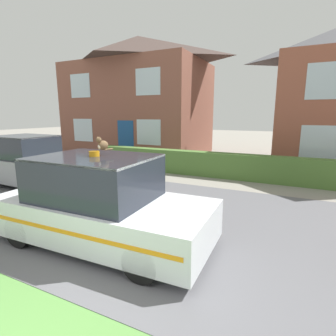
{
  "coord_description": "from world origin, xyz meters",
  "views": [
    {
      "loc": [
        2.31,
        -1.11,
        2.41
      ],
      "look_at": [
        -0.59,
        4.88,
        1.05
      ],
      "focal_mm": 28.0,
      "sensor_mm": 36.0,
      "label": 1
    }
  ],
  "objects_px": {
    "police_car": "(101,203)",
    "house_left": "(139,95)",
    "neighbour_car_far": "(24,162)",
    "cat": "(102,144)"
  },
  "relations": [
    {
      "from": "police_car",
      "to": "house_left",
      "type": "height_order",
      "value": "house_left"
    },
    {
      "from": "police_car",
      "to": "house_left",
      "type": "distance_m",
      "value": 12.55
    },
    {
      "from": "house_left",
      "to": "neighbour_car_far",
      "type": "bearing_deg",
      "value": -85.86
    },
    {
      "from": "police_car",
      "to": "neighbour_car_far",
      "type": "distance_m",
      "value": 5.62
    },
    {
      "from": "police_car",
      "to": "house_left",
      "type": "bearing_deg",
      "value": 116.67
    },
    {
      "from": "cat",
      "to": "house_left",
      "type": "height_order",
      "value": "house_left"
    },
    {
      "from": "cat",
      "to": "house_left",
      "type": "bearing_deg",
      "value": -133.52
    },
    {
      "from": "neighbour_car_far",
      "to": "house_left",
      "type": "distance_m",
      "value": 9.05
    },
    {
      "from": "police_car",
      "to": "neighbour_car_far",
      "type": "xyz_separation_m",
      "value": [
        -5.19,
        2.18,
        0.02
      ]
    },
    {
      "from": "cat",
      "to": "neighbour_car_far",
      "type": "distance_m",
      "value": 5.65
    }
  ]
}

